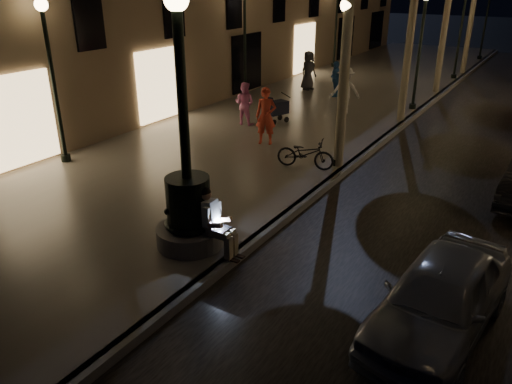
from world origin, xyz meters
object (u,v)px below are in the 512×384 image
Objects in this scene: pedestrian_red at (266,116)px; lamp_left_b at (245,29)px; stroller at (277,108)px; pedestrian_white at (345,90)px; seated_man_laptop at (213,220)px; lamp_left_a at (50,59)px; pedestrian_blue at (336,79)px; pedestrian_dark at (308,70)px; car_front at (440,297)px; bicycle at (305,153)px; lamp_curb_b at (422,34)px; fountain_lamppost at (188,200)px; lamp_curb_c at (463,20)px; lamp_left_c at (337,14)px; lamp_curb_a at (343,61)px; lamp_curb_d at (488,11)px; pedestrian_pink at (245,103)px.

lamp_left_b is at bearing 108.06° from pedestrian_red.
stroller is 3.18m from pedestrian_white.
seated_man_laptop is 7.65m from lamp_left_a.
pedestrian_dark is at bearing -157.76° from pedestrian_blue.
car_front is 7.18m from bicycle.
pedestrian_red is 2.60m from bicycle.
pedestrian_blue reaches higher than bicycle.
car_front is 9.69m from pedestrian_red.
lamp_curb_b is at bearing 37.54° from pedestrian_blue.
fountain_lamppost is 2.82× the size of pedestrian_dark.
pedestrian_blue is at bearing 36.01° from lamp_left_b.
pedestrian_dark is (-4.78, 15.15, -0.09)m from fountain_lamppost.
pedestrian_blue is at bearing 108.76° from stroller.
lamp_curb_c is 1.00× the size of lamp_left_b.
pedestrian_white is at bearing -64.27° from lamp_left_c.
lamp_curb_a is 8.00m from lamp_curb_b.
lamp_curb_a is at bearing 29.40° from lamp_left_a.
pedestrian_white is 1.10× the size of bicycle.
pedestrian_blue is (-3.74, -7.56, -2.23)m from lamp_curb_c.
pedestrian_blue is (-3.74, 0.44, -2.23)m from lamp_curb_b.
lamp_curb_d is 2.99× the size of pedestrian_blue.
pedestrian_red is 1.11× the size of bicycle.
lamp_left_b and lamp_left_c have the same top height.
fountain_lamppost is at bearing -172.61° from car_front.
lamp_curb_d is (0.70, 30.00, 2.02)m from fountain_lamppost.
lamp_left_c is at bearing -92.32° from pedestrian_white.
stroller is (-3.08, 9.08, -0.44)m from fountain_lamppost.
pedestrian_white is at bearing 110.65° from lamp_curb_a.
stroller is 0.73× the size of pedestrian_pink.
lamp_curb_b is at bearing 87.14° from fountain_lamppost.
lamp_left_c is (-7.10, 16.00, 0.00)m from lamp_curb_a.
pedestrian_dark is (-1.74, 0.70, 0.12)m from pedestrian_blue.
pedestrian_pink is (-9.02, 8.15, 0.34)m from car_front.
pedestrian_red is 2.48m from pedestrian_pink.
car_front is at bearing -63.07° from pedestrian_red.
lamp_curb_b is 2.61× the size of pedestrian_dark.
lamp_curb_a is 7.72m from car_front.
lamp_curb_a reaches higher than pedestrian_pink.
pedestrian_pink reaches higher than seated_man_laptop.
lamp_curb_a and lamp_left_a have the same top height.
lamp_left_a is 2.58× the size of pedestrian_red.
pedestrian_dark is (-9.78, 15.02, 0.47)m from car_front.
bicycle is (1.50, -6.53, -0.48)m from pedestrian_white.
pedestrian_blue is (-3.74, 8.44, -2.23)m from lamp_curb_a.
stroller is at bearing -144.78° from pedestrian_pink.
bicycle is (6.41, -6.71, -2.59)m from lamp_left_b.
lamp_curb_a is 2.78m from bicycle.
lamp_curb_b is 4.38m from pedestrian_blue.
pedestrian_red is (-2.84, 0.67, -2.10)m from lamp_curb_a.
lamp_curb_c is 9.03m from pedestrian_dark.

